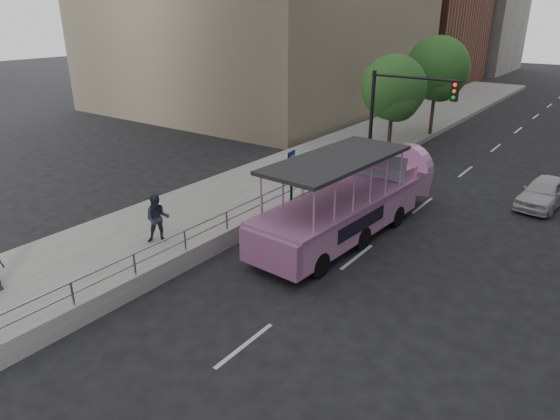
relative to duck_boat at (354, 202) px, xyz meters
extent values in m
plane|color=black|center=(0.17, -5.84, -1.19)|extent=(160.00, 160.00, 0.00)
cube|color=#9E9E98|center=(-5.58, 4.16, -1.04)|extent=(5.50, 80.00, 0.30)
cube|color=#A9A9A4|center=(-2.95, -3.84, -0.71)|extent=(0.24, 30.00, 0.36)
cylinder|color=#AAABAF|center=(-2.95, -9.84, -0.18)|extent=(0.07, 0.07, 0.70)
cylinder|color=#AAABAF|center=(-2.95, -7.84, -0.18)|extent=(0.07, 0.07, 0.70)
cylinder|color=#AAABAF|center=(-2.95, -5.84, -0.18)|extent=(0.07, 0.07, 0.70)
cylinder|color=#AAABAF|center=(-2.95, -3.84, -0.18)|extent=(0.07, 0.07, 0.70)
cylinder|color=#AAABAF|center=(-2.95, -1.84, -0.18)|extent=(0.07, 0.07, 0.70)
cylinder|color=#AAABAF|center=(-2.95, 0.16, -0.18)|extent=(0.07, 0.07, 0.70)
cylinder|color=#AAABAF|center=(-2.95, 2.16, -0.18)|extent=(0.07, 0.07, 0.70)
cylinder|color=#AAABAF|center=(-2.95, 4.16, -0.18)|extent=(0.07, 0.07, 0.70)
cylinder|color=#AAABAF|center=(-2.95, 6.16, -0.18)|extent=(0.07, 0.07, 0.70)
cylinder|color=#AAABAF|center=(-2.95, -3.84, -0.18)|extent=(0.06, 22.00, 0.06)
cylinder|color=#AAABAF|center=(-2.95, -3.84, 0.15)|extent=(0.06, 22.00, 0.06)
cylinder|color=black|center=(-1.24, -3.62, -0.77)|extent=(0.37, 0.85, 0.83)
cylinder|color=black|center=(0.79, -3.74, -0.77)|extent=(0.37, 0.85, 0.83)
cylinder|color=black|center=(-1.08, -1.04, -0.77)|extent=(0.37, 0.85, 0.83)
cylinder|color=black|center=(0.95, -1.16, -0.77)|extent=(0.37, 0.85, 0.83)
cylinder|color=black|center=(-0.92, 1.54, -0.77)|extent=(0.37, 0.85, 0.83)
cylinder|color=black|center=(1.10, 1.42, -0.77)|extent=(0.37, 0.85, 0.83)
cube|color=#C17AAB|center=(-0.06, -0.91, -0.24)|extent=(2.76, 7.70, 1.15)
cube|color=#C17AAB|center=(0.21, 3.51, -0.01)|extent=(2.38, 2.09, 1.44)
cylinder|color=#C17AAB|center=(0.26, 4.29, 0.27)|extent=(2.20, 0.78, 2.17)
cube|color=#945683|center=(-0.29, -4.83, -0.24)|extent=(2.32, 0.46, 1.15)
cube|color=#945683|center=(-0.06, -0.91, 0.39)|extent=(2.89, 7.98, 0.11)
cube|color=#232326|center=(-0.08, -1.28, 1.94)|extent=(2.81, 6.23, 0.13)
cube|color=#97A8B3|center=(0.11, 1.90, 0.96)|extent=(2.13, 0.32, 0.97)
cube|color=#C17AAB|center=(0.14, 2.31, 0.68)|extent=(2.08, 1.04, 0.46)
imported|color=silver|center=(5.34, 7.14, -0.55)|extent=(1.95, 3.86, 1.26)
imported|color=#282D3B|center=(-4.76, -5.38, -0.02)|extent=(1.06, 1.06, 1.73)
cylinder|color=black|center=(-2.71, -0.25, 0.07)|extent=(0.08, 0.08, 2.51)
cube|color=navy|center=(-2.71, -0.25, 1.13)|extent=(0.12, 0.62, 0.90)
cube|color=silver|center=(-2.68, -0.25, 1.13)|extent=(0.07, 0.40, 0.55)
cylinder|color=black|center=(-2.73, 6.66, 1.41)|extent=(0.18, 0.18, 5.20)
cylinder|color=black|center=(-0.73, 6.66, 3.81)|extent=(4.20, 0.12, 0.12)
cube|color=black|center=(1.17, 6.66, 3.36)|extent=(0.28, 0.22, 0.85)
sphere|color=red|center=(1.17, 6.53, 3.66)|extent=(0.16, 0.16, 0.16)
cylinder|color=#321E16|center=(-3.23, 10.16, 0.35)|extent=(0.22, 0.22, 3.08)
sphere|color=#2B5522|center=(-3.23, 10.16, 2.77)|extent=(3.52, 3.52, 3.52)
sphere|color=#2B5522|center=(-2.83, 9.86, 2.22)|extent=(2.42, 2.42, 2.42)
cylinder|color=#321E16|center=(-3.03, 16.16, 0.55)|extent=(0.22, 0.22, 3.47)
sphere|color=#2B5522|center=(-3.03, 16.16, 3.28)|extent=(3.97, 3.97, 3.97)
sphere|color=#2B5522|center=(-2.63, 15.86, 2.66)|extent=(2.73, 2.73, 2.73)
camera|label=1|loc=(8.01, -15.70, 6.68)|focal=32.00mm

